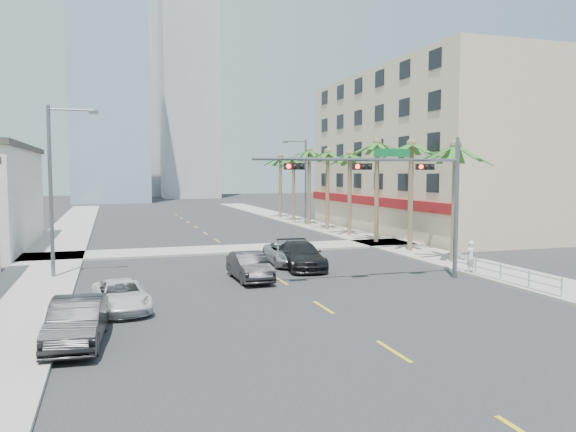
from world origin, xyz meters
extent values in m
plane|color=#262628|center=(0.00, 0.00, 0.00)|extent=(260.00, 260.00, 0.00)
cube|color=gray|center=(12.00, 20.00, 0.07)|extent=(4.00, 120.00, 0.15)
cube|color=gray|center=(-12.00, 20.00, 0.07)|extent=(4.00, 120.00, 0.15)
cube|color=gray|center=(0.00, 22.00, 0.07)|extent=(80.00, 4.00, 0.15)
cube|color=beige|center=(22.00, 30.00, 7.50)|extent=(15.00, 28.00, 15.00)
cube|color=maroon|center=(14.40, 30.00, 3.00)|extent=(0.30, 28.00, 0.80)
cube|color=#99B2C6|center=(-8.00, 95.00, 24.00)|extent=(14.00, 14.00, 48.00)
cube|color=#ADADB2|center=(9.00, 110.00, 30.00)|extent=(12.00, 12.00, 60.00)
cube|color=#ADADB2|center=(-3.00, 125.00, 21.00)|extent=(16.00, 16.00, 42.00)
cylinder|color=slate|center=(9.00, 8.00, 3.60)|extent=(0.24, 0.24, 7.20)
cylinder|color=slate|center=(3.50, 8.00, 6.20)|extent=(11.00, 0.16, 0.16)
cube|color=#0C662D|center=(5.20, 8.00, 6.55)|extent=(2.00, 0.05, 0.40)
cube|color=black|center=(7.00, 7.85, 5.85)|extent=(0.95, 0.28, 0.32)
sphere|color=#FF0C05|center=(6.68, 7.69, 5.85)|extent=(0.22, 0.22, 0.22)
cube|color=black|center=(3.50, 7.85, 5.85)|extent=(0.95, 0.28, 0.32)
sphere|color=#FF0C05|center=(3.18, 7.69, 5.85)|extent=(0.22, 0.22, 0.22)
cube|color=black|center=(0.00, 7.85, 5.85)|extent=(0.95, 0.28, 0.32)
sphere|color=#FF0C05|center=(-0.32, 7.69, 5.85)|extent=(0.22, 0.22, 0.22)
cylinder|color=brown|center=(11.60, 12.00, 3.60)|extent=(0.36, 0.36, 7.20)
cylinder|color=brown|center=(11.60, 17.20, 3.78)|extent=(0.36, 0.36, 7.56)
cylinder|color=brown|center=(11.60, 22.40, 3.96)|extent=(0.36, 0.36, 7.92)
cylinder|color=brown|center=(11.60, 27.60, 3.60)|extent=(0.36, 0.36, 7.20)
cylinder|color=brown|center=(11.60, 32.80, 3.78)|extent=(0.36, 0.36, 7.56)
cylinder|color=brown|center=(11.60, 38.00, 3.96)|extent=(0.36, 0.36, 7.92)
cylinder|color=brown|center=(11.60, 43.20, 3.60)|extent=(0.36, 0.36, 7.20)
cylinder|color=brown|center=(11.60, 48.40, 3.78)|extent=(0.36, 0.36, 7.56)
cylinder|color=slate|center=(-11.20, 14.00, 4.50)|extent=(0.20, 0.20, 9.00)
cylinder|color=slate|center=(-10.10, 14.00, 8.80)|extent=(2.20, 0.12, 0.12)
cube|color=slate|center=(-9.00, 14.00, 8.70)|extent=(0.50, 0.25, 0.18)
cylinder|color=slate|center=(11.20, 38.00, 4.50)|extent=(0.20, 0.20, 9.00)
cylinder|color=slate|center=(10.10, 38.00, 8.80)|extent=(2.20, 0.12, 0.12)
cube|color=slate|center=(9.00, 38.00, 8.70)|extent=(0.50, 0.25, 0.18)
cylinder|color=silver|center=(10.30, 6.00, 0.55)|extent=(0.08, 8.00, 0.08)
cylinder|color=silver|center=(10.30, 6.00, 0.90)|extent=(0.08, 8.00, 0.08)
cylinder|color=silver|center=(10.30, 2.00, 0.50)|extent=(0.08, 0.08, 1.00)
cylinder|color=silver|center=(10.30, 4.00, 0.50)|extent=(0.08, 0.08, 1.00)
cylinder|color=silver|center=(10.30, 6.00, 0.50)|extent=(0.08, 0.08, 1.00)
cylinder|color=silver|center=(10.30, 8.00, 0.50)|extent=(0.08, 0.08, 1.00)
cylinder|color=silver|center=(10.30, 10.00, 0.50)|extent=(0.08, 0.08, 1.00)
imported|color=black|center=(-9.40, 1.69, 0.75)|extent=(1.94, 4.67, 1.50)
imported|color=silver|center=(-7.96, 6.00, 0.60)|extent=(2.49, 4.54, 1.21)
imported|color=black|center=(-1.50, 10.64, 0.72)|extent=(1.65, 4.44, 1.45)
imported|color=#AFB0B4|center=(1.89, 14.81, 0.68)|extent=(2.54, 5.04, 1.37)
imported|color=black|center=(2.19, 13.22, 0.77)|extent=(2.58, 5.44, 1.53)
imported|color=silver|center=(10.30, 8.51, 1.00)|extent=(0.73, 0.60, 1.71)
camera|label=1|loc=(-8.29, -17.26, 5.54)|focal=35.00mm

